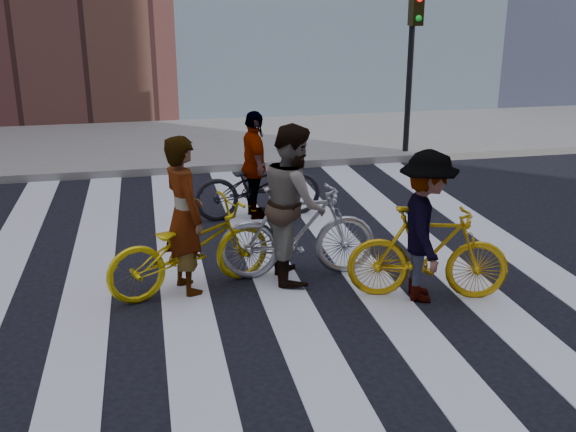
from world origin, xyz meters
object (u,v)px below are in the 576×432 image
object	(u,v)px
rider_left	(184,215)
rider_right	(426,227)
traffic_signal	(413,46)
rider_mid	(294,203)
rider_rear	(255,165)
bike_yellow_left	(190,248)
bike_yellow_right	(428,253)
bike_dark_rear	(258,185)
bike_silver_mid	(298,232)

from	to	relation	value
rider_left	rider_right	world-z (taller)	rider_left
traffic_signal	rider_right	size ratio (longest dim) A/B	1.95
rider_mid	rider_rear	world-z (taller)	rider_mid
rider_left	bike_yellow_left	bearing A→B (deg)	-109.43
bike_yellow_right	rider_left	size ratio (longest dim) A/B	0.98
bike_dark_rear	rider_rear	distance (m)	0.31
rider_mid	bike_yellow_right	bearing A→B (deg)	-121.08
traffic_signal	bike_yellow_left	xyz separation A→B (m)	(-4.86, -5.61, -1.76)
rider_mid	rider_rear	bearing A→B (deg)	4.61
bike_yellow_right	rider_mid	distance (m)	1.66
bike_yellow_right	rider_rear	distance (m)	3.53
bike_silver_mid	rider_mid	bearing A→B (deg)	92.58
rider_rear	bike_yellow_right	bearing A→B (deg)	-158.73
bike_yellow_right	rider_right	xyz separation A→B (m)	(-0.05, 0.00, 0.31)
bike_yellow_right	rider_mid	world-z (taller)	rider_mid
bike_yellow_left	bike_dark_rear	distance (m)	2.74
bike_yellow_right	bike_dark_rear	size ratio (longest dim) A/B	0.92
bike_dark_rear	bike_silver_mid	bearing A→B (deg)	179.52
bike_silver_mid	rider_left	size ratio (longest dim) A/B	1.05
rider_right	rider_left	bearing A→B (deg)	89.61
bike_silver_mid	bike_yellow_right	size ratio (longest dim) A/B	1.07
bike_yellow_left	rider_rear	world-z (taller)	rider_rear
rider_left	bike_dark_rear	bearing A→B (deg)	-46.43
traffic_signal	bike_yellow_left	world-z (taller)	traffic_signal
bike_yellow_right	traffic_signal	bearing A→B (deg)	-3.72
bike_yellow_right	rider_rear	bearing A→B (deg)	39.81
bike_yellow_left	bike_silver_mid	bearing A→B (deg)	-103.59
rider_mid	rider_rear	xyz separation A→B (m)	(-0.08, 2.33, -0.12)
bike_yellow_left	bike_silver_mid	distance (m)	1.30
bike_dark_rear	rider_mid	size ratio (longest dim) A/B	1.04
traffic_signal	bike_yellow_right	world-z (taller)	traffic_signal
traffic_signal	rider_right	bearing A→B (deg)	-110.14
bike_yellow_left	bike_yellow_right	distance (m)	2.68
bike_yellow_left	rider_left	distance (m)	0.39
bike_silver_mid	bike_dark_rear	distance (m)	2.33
rider_left	rider_right	distance (m)	2.68
rider_left	rider_mid	distance (m)	1.29
bike_yellow_right	rider_rear	size ratio (longest dim) A/B	1.09
bike_yellow_right	rider_rear	world-z (taller)	rider_rear
bike_silver_mid	rider_right	xyz separation A→B (m)	(1.24, -0.89, 0.28)
traffic_signal	rider_rear	xyz separation A→B (m)	(-3.70, -3.14, -1.46)
bike_dark_rear	rider_mid	xyz separation A→B (m)	(0.03, -2.33, 0.43)
bike_yellow_left	rider_mid	world-z (taller)	rider_mid
bike_yellow_right	rider_right	size ratio (longest dim) A/B	1.05
bike_dark_rear	rider_rear	bearing A→B (deg)	87.50
bike_yellow_right	rider_left	world-z (taller)	rider_left
bike_silver_mid	rider_right	world-z (taller)	rider_right
rider_left	rider_rear	distance (m)	2.74
bike_yellow_left	rider_left	world-z (taller)	rider_left
rider_mid	rider_left	bearing A→B (deg)	98.42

